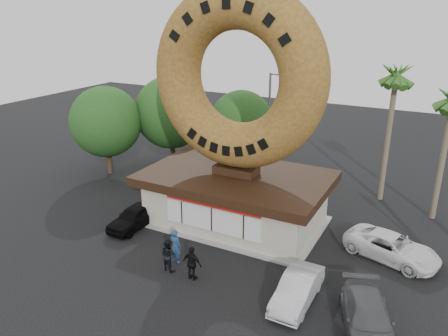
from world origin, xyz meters
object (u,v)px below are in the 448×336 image
Objects in this scene: person_left at (175,246)px; person_center at (168,255)px; car_grey at (368,319)px; donut_shop at (236,197)px; car_silver at (297,289)px; car_black at (135,217)px; giant_donut at (237,78)px; car_white at (392,247)px; person_right at (192,263)px; street_lamp at (271,117)px.

person_left is 0.79m from person_center.
donut_shop is at bearing 125.34° from car_grey.
donut_shop is 8.48m from car_silver.
car_black is 14.88m from car_grey.
car_silver is at bearing -44.02° from giant_donut.
car_white reaches higher than car_black.
car_black is at bearing -18.89° from person_left.
car_silver is at bearing 149.47° from car_grey.
car_silver is at bearing 168.19° from car_white.
person_right reaches higher than car_white.
donut_shop is at bearing -79.50° from street_lamp.
person_right is 0.44× the size of car_silver.
person_center is at bearing -96.15° from giant_donut.
person_left is 1.85m from person_right.
person_center is at bearing 159.90° from car_grey.
giant_donut is at bearing 90.00° from donut_shop.
street_lamp is 1.99× the size of car_black.
car_grey is (10.02, -0.02, -0.20)m from person_center.
street_lamp is at bearing 104.17° from car_grey.
person_center is (1.16, -16.44, -3.59)m from street_lamp.
person_left reaches higher than car_grey.
donut_shop is at bearing 136.38° from car_silver.
giant_donut is at bearing 107.66° from car_white.
person_left is at bearing -26.92° from person_right.
street_lamp is at bearing -75.45° from person_center.
person_right is at bearing -82.67° from donut_shop.
person_center reaches higher than car_black.
car_white is at bearing -41.56° from street_lamp.
street_lamp is at bearing 116.84° from car_silver.
donut_shop is 11.38m from car_grey.
car_silver is at bearing -164.50° from person_center.
giant_donut is at bearing -90.57° from person_left.
giant_donut is 10.45m from person_center.
giant_donut is 12.56m from car_white.
donut_shop reaches higher than person_center.
giant_donut is at bearing 35.84° from car_black.
car_silver is 3.32m from car_grey.
car_grey is 0.95× the size of car_white.
car_black is (-3.40, -13.47, -3.80)m from street_lamp.
street_lamp is 1.95× the size of car_silver.
car_grey is (10.08, -0.80, -0.27)m from person_left.
car_black is (-5.25, -3.45, -1.08)m from donut_shop.
person_center is at bearing -96.17° from donut_shop.
car_white is at bearing -143.37° from person_left.
giant_donut is 5.94× the size of person_center.
giant_donut reaches higher than person_center.
person_right is (0.84, -6.58, -8.17)m from giant_donut.
car_grey reaches higher than car_black.
person_right is at bearing -82.69° from giant_donut.
car_black is 0.98× the size of car_silver.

